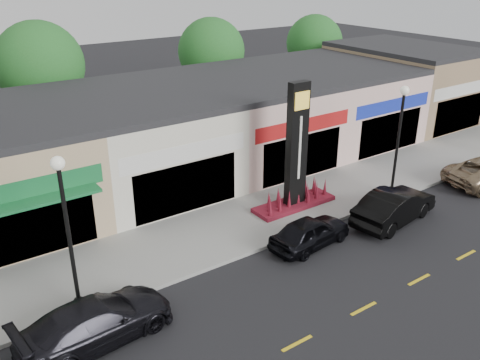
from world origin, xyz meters
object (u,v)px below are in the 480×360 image
Objects in this scene: car_black_conv at (394,206)px; car_black_sedan at (310,232)px; lamp_east_near at (399,130)px; lamp_west_near at (66,220)px; pylon_sign at (296,165)px; car_dark_sedan at (96,322)px.

car_black_sedan is at bearing 74.05° from car_black_conv.
lamp_west_near is at bearing 180.00° from lamp_east_near.
pylon_sign is 3.80m from car_black_sedan.
pylon_sign is at bearing 29.99° from car_black_conv.
pylon_sign is 4.81m from car_black_conv.
lamp_west_near is 3.30m from car_dark_sedan.
lamp_west_near is 9.81m from car_black_sedan.
car_dark_sedan reaches higher than car_black_sedan.
car_black_conv is at bearing -96.36° from car_dark_sedan.
car_black_conv is at bearing -138.84° from lamp_east_near.
lamp_east_near is (16.00, 0.00, 0.00)m from lamp_west_near.
pylon_sign is 1.21× the size of car_dark_sedan.
lamp_east_near is 3.93m from car_black_conv.
lamp_west_near is at bearing 73.69° from car_black_conv.
lamp_east_near is at bearing -89.64° from car_dark_sedan.
lamp_west_near is 1.11× the size of car_dark_sedan.
lamp_west_near is 1.44× the size of car_black_sedan.
lamp_east_near is 1.16× the size of car_black_conv.
lamp_west_near is at bearing -6.68° from car_dark_sedan.
pylon_sign is (11.00, 1.70, -1.20)m from lamp_west_near.
pylon_sign is 1.27× the size of car_black_conv.
car_black_sedan is (-6.70, -1.29, -2.83)m from lamp_east_near.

